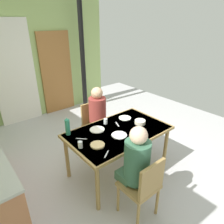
% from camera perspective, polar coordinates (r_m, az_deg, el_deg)
% --- Properties ---
extents(ground_plane, '(7.04, 7.04, 0.00)m').
position_cam_1_polar(ground_plane, '(3.44, -3.21, -15.89)').
color(ground_plane, '#B7B5B7').
extents(wall_back, '(4.02, 0.10, 2.72)m').
position_cam_1_polar(wall_back, '(5.13, -22.55, 13.16)').
color(wall_back, '#A4C170').
rests_on(wall_back, ground_plane).
extents(door_wooden, '(0.80, 0.05, 2.00)m').
position_cam_1_polar(door_wooden, '(5.35, -15.41, 10.56)').
color(door_wooden, '#9E6632').
rests_on(door_wooden, ground_plane).
extents(stove_pipe_column, '(0.12, 0.12, 2.72)m').
position_cam_1_polar(stove_pipe_column, '(5.33, -8.35, 15.10)').
color(stove_pipe_column, black).
rests_on(stove_pipe_column, ground_plane).
extents(curtain_panel, '(0.90, 0.03, 2.29)m').
position_cam_1_polar(curtain_panel, '(4.98, -25.96, 9.64)').
color(curtain_panel, white).
rests_on(curtain_panel, ground_plane).
extents(dining_table, '(1.50, 0.92, 0.75)m').
position_cam_1_polar(dining_table, '(3.02, 1.83, -6.43)').
color(dining_table, olive).
rests_on(dining_table, ground_plane).
extents(chair_near_diner, '(0.40, 0.40, 0.87)m').
position_cam_1_polar(chair_near_diner, '(2.50, 8.90, -19.99)').
color(chair_near_diner, olive).
rests_on(chair_near_diner, ground_plane).
extents(chair_far_diner, '(0.40, 0.40, 0.87)m').
position_cam_1_polar(chair_far_diner, '(3.73, -5.11, -3.15)').
color(chair_far_diner, olive).
rests_on(chair_far_diner, ground_plane).
extents(person_near_diner, '(0.30, 0.37, 0.77)m').
position_cam_1_polar(person_near_diner, '(2.37, 6.86, -13.44)').
color(person_near_diner, '#3B6348').
rests_on(person_near_diner, ground_plane).
extents(person_far_diner, '(0.30, 0.37, 0.77)m').
position_cam_1_polar(person_far_diner, '(3.50, -4.00, 0.13)').
color(person_far_diner, maroon).
rests_on(person_far_diner, ground_plane).
extents(water_bottle_green_near, '(0.07, 0.07, 0.27)m').
position_cam_1_polar(water_bottle_green_near, '(2.89, -12.52, -4.09)').
color(water_bottle_green_near, '#328C70').
rests_on(water_bottle_green_near, dining_table).
extents(serving_bowl_center, '(0.17, 0.17, 0.05)m').
position_cam_1_polar(serving_bowl_center, '(3.19, 7.97, -2.81)').
color(serving_bowl_center, '#F0E3C8').
rests_on(serving_bowl_center, dining_table).
extents(dinner_plate_near_left, '(0.20, 0.20, 0.01)m').
position_cam_1_polar(dinner_plate_near_left, '(3.34, 3.70, -1.69)').
color(dinner_plate_near_left, white).
rests_on(dinner_plate_near_left, dining_table).
extents(dinner_plate_near_right, '(0.22, 0.22, 0.01)m').
position_cam_1_polar(dinner_plate_near_right, '(3.00, -4.25, -5.00)').
color(dinner_plate_near_right, white).
rests_on(dinner_plate_near_right, dining_table).
extents(dinner_plate_far_center, '(0.22, 0.22, 0.01)m').
position_cam_1_polar(dinner_plate_far_center, '(2.86, 2.06, -6.58)').
color(dinner_plate_far_center, white).
rests_on(dinner_plate_far_center, dining_table).
extents(drinking_glass_by_near_diner, '(0.06, 0.06, 0.09)m').
position_cam_1_polar(drinking_glass_by_near_diner, '(2.62, -9.01, -9.14)').
color(drinking_glass_by_near_diner, silver).
rests_on(drinking_glass_by_near_diner, dining_table).
extents(drinking_glass_by_far_diner, '(0.06, 0.06, 0.09)m').
position_cam_1_polar(drinking_glass_by_far_diner, '(3.15, -1.85, -2.64)').
color(drinking_glass_by_far_diner, silver).
rests_on(drinking_glass_by_far_diner, dining_table).
extents(bread_plate_sliced, '(0.19, 0.19, 0.02)m').
position_cam_1_polar(bread_plate_sliced, '(2.65, -4.13, -9.32)').
color(bread_plate_sliced, '#DBB77A').
rests_on(bread_plate_sliced, dining_table).
extents(cutlery_knife_near, '(0.12, 0.12, 0.00)m').
position_cam_1_polar(cutlery_knife_near, '(2.82, -8.68, -7.51)').
color(cutlery_knife_near, silver).
rests_on(cutlery_knife_near, dining_table).
extents(cutlery_fork_near, '(0.07, 0.15, 0.00)m').
position_cam_1_polar(cutlery_fork_near, '(3.15, 1.53, -3.53)').
color(cutlery_fork_near, silver).
rests_on(cutlery_fork_near, dining_table).
extents(cutlery_knife_far, '(0.13, 0.10, 0.00)m').
position_cam_1_polar(cutlery_knife_far, '(2.50, -1.56, -11.87)').
color(cutlery_knife_far, silver).
rests_on(cutlery_knife_far, dining_table).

